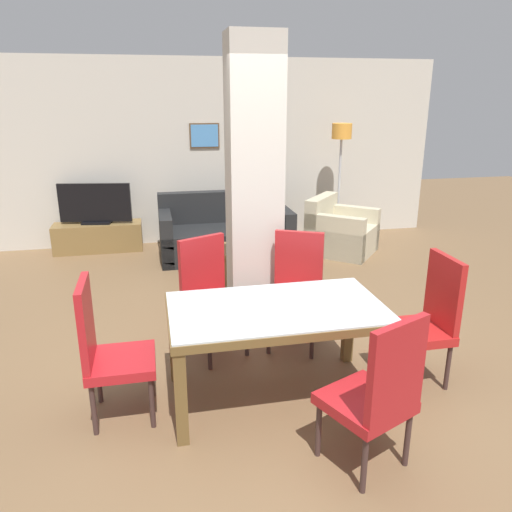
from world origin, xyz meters
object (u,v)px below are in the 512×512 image
(dining_chair_near_right, at_px, (378,392))
(floor_lamp, at_px, (341,144))
(dining_chair_head_right, at_px, (427,317))
(coffee_table, at_px, (233,263))
(dining_chair_far_left, at_px, (210,294))
(tv_stand, at_px, (98,237))
(armchair, at_px, (340,233))
(bottle, at_px, (235,236))
(sofa, at_px, (225,235))
(tv_screen, at_px, (95,204))
(dining_chair_far_right, at_px, (296,287))
(dining_table, at_px, (277,326))
(dining_chair_head_left, at_px, (107,348))

(dining_chair_near_right, height_order, floor_lamp, floor_lamp)
(dining_chair_head_right, relative_size, coffee_table, 1.81)
(coffee_table, relative_size, floor_lamp, 0.32)
(dining_chair_far_left, distance_m, tv_stand, 3.55)
(armchair, xyz_separation_m, bottle, (-1.64, -0.67, 0.23))
(sofa, bearing_deg, dining_chair_head_right, 106.73)
(dining_chair_head_right, xyz_separation_m, tv_screen, (-2.83, 4.12, 0.15))
(dining_chair_far_right, relative_size, dining_chair_head_right, 1.00)
(dining_table, distance_m, floor_lamp, 4.42)
(dining_chair_near_right, relative_size, dining_chair_head_left, 1.00)
(dining_table, height_order, dining_chair_head_left, dining_chair_head_left)
(sofa, xyz_separation_m, bottle, (-0.01, -0.87, 0.22))
(dining_chair_far_right, height_order, coffee_table, dining_chair_far_right)
(dining_table, bearing_deg, coffee_table, 87.72)
(tv_screen, bearing_deg, dining_chair_far_right, 130.65)
(dining_chair_far_right, height_order, armchair, dining_chair_far_right)
(dining_chair_far_right, bearing_deg, tv_stand, -33.16)
(dining_chair_near_right, bearing_deg, armchair, 47.78)
(dining_table, relative_size, dining_chair_far_left, 1.52)
(sofa, relative_size, tv_screen, 1.78)
(dining_chair_head_left, height_order, coffee_table, dining_chair_head_left)
(dining_chair_head_left, height_order, tv_stand, dining_chair_head_left)
(bottle, height_order, tv_stand, bottle)
(dining_chair_near_right, xyz_separation_m, tv_stand, (-2.01, 5.00, -0.33))
(sofa, height_order, coffee_table, sofa)
(dining_table, relative_size, dining_chair_near_right, 1.52)
(dining_chair_head_left, xyz_separation_m, tv_stand, (-0.43, 4.12, -0.33))
(tv_stand, bearing_deg, dining_chair_near_right, -68.09)
(tv_screen, bearing_deg, dining_chair_near_right, 121.30)
(bottle, bearing_deg, tv_stand, 140.38)
(dining_chair_far_left, distance_m, sofa, 2.78)
(sofa, distance_m, armchair, 1.65)
(dining_chair_head_right, bearing_deg, armchair, -9.80)
(dining_table, xyz_separation_m, tv_screen, (-1.62, 4.12, 0.11))
(bottle, bearing_deg, coffee_table, -107.55)
(armchair, bearing_deg, tv_screen, -62.61)
(dining_chair_head_left, height_order, tv_screen, dining_chair_head_left)
(dining_chair_head_right, relative_size, tv_stand, 0.83)
(armchair, distance_m, bottle, 1.79)
(dining_chair_far_right, xyz_separation_m, floor_lamp, (1.56, 3.05, 0.95))
(dining_chair_head_left, relative_size, sofa, 0.57)
(dining_chair_near_right, xyz_separation_m, tv_screen, (-2.01, 5.00, 0.15))
(bottle, bearing_deg, floor_lamp, 33.64)
(dining_table, relative_size, tv_stand, 1.25)
(tv_stand, xyz_separation_m, tv_screen, (-0.00, 0.00, 0.49))
(dining_chair_far_left, bearing_deg, dining_table, 90.00)
(dining_chair_far_right, relative_size, tv_stand, 0.83)
(coffee_table, height_order, bottle, bottle)
(floor_lamp, bearing_deg, coffee_table, -144.25)
(coffee_table, bearing_deg, dining_chair_near_right, -85.23)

